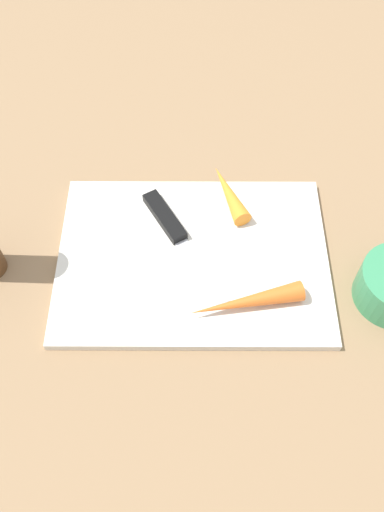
% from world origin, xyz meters
% --- Properties ---
extents(ground_plane, '(1.40, 1.40, 0.00)m').
position_xyz_m(ground_plane, '(0.00, 0.00, 0.00)').
color(ground_plane, '#8C6D4C').
extents(cutting_board, '(0.36, 0.26, 0.01)m').
position_xyz_m(cutting_board, '(0.00, 0.00, 0.01)').
color(cutting_board, silver).
rests_on(cutting_board, ground_plane).
extents(knife, '(0.12, 0.18, 0.01)m').
position_xyz_m(knife, '(0.03, -0.05, 0.02)').
color(knife, '#B7B7BC').
rests_on(knife, cutting_board).
extents(carrot_long, '(0.15, 0.06, 0.03)m').
position_xyz_m(carrot_long, '(-0.07, 0.08, 0.03)').
color(carrot_long, orange).
rests_on(carrot_long, cutting_board).
extents(carrot_short, '(0.06, 0.10, 0.03)m').
position_xyz_m(carrot_short, '(-0.05, -0.10, 0.02)').
color(carrot_short, orange).
rests_on(carrot_short, cutting_board).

